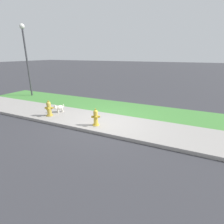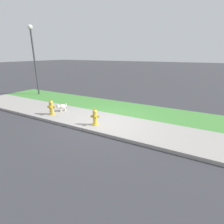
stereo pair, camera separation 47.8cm
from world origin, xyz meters
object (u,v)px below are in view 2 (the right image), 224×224
(fire_hydrant_at_driveway, at_px, (95,117))
(small_white_dog, at_px, (61,107))
(street_lamp, at_px, (33,50))
(fire_hydrant_mid_block, at_px, (51,107))

(fire_hydrant_at_driveway, xyz_separation_m, small_white_dog, (-2.48, 0.66, -0.09))
(fire_hydrant_at_driveway, relative_size, small_white_dog, 1.50)
(small_white_dog, relative_size, street_lamp, 0.10)
(fire_hydrant_mid_block, relative_size, small_white_dog, 1.56)
(fire_hydrant_mid_block, relative_size, street_lamp, 0.16)
(fire_hydrant_at_driveway, relative_size, street_lamp, 0.16)
(fire_hydrant_mid_block, bearing_deg, fire_hydrant_at_driveway, 153.13)
(fire_hydrant_at_driveway, bearing_deg, small_white_dog, -46.52)
(small_white_dog, bearing_deg, street_lamp, -84.94)
(fire_hydrant_mid_block, bearing_deg, street_lamp, -57.60)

